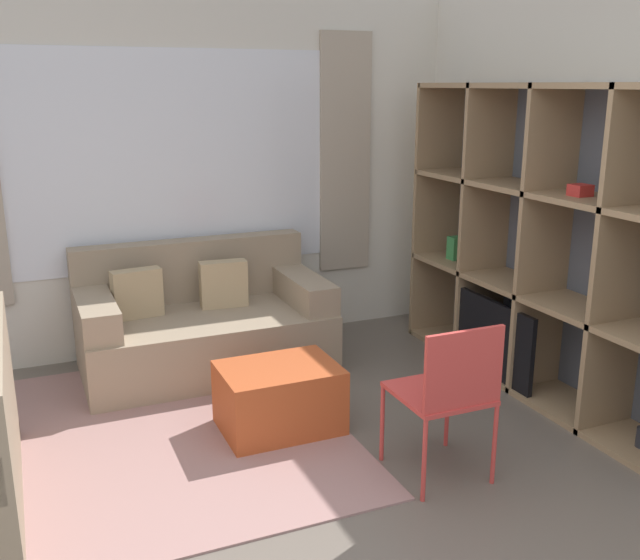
{
  "coord_description": "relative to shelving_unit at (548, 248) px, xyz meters",
  "views": [
    {
      "loc": [
        -1.09,
        -2.05,
        2.0
      ],
      "look_at": [
        0.56,
        1.79,
        0.85
      ],
      "focal_mm": 40.0,
      "sensor_mm": 36.0,
      "label": 1
    }
  ],
  "objects": [
    {
      "name": "wall_right",
      "position": [
        0.21,
        0.11,
        0.37
      ],
      "size": [
        0.07,
        4.45,
        2.7
      ],
      "primitive_type": "cube",
      "color": "silver",
      "rests_on": "ground_plane"
    },
    {
      "name": "ottoman",
      "position": [
        -1.83,
        0.1,
        -0.77
      ],
      "size": [
        0.69,
        0.51,
        0.4
      ],
      "color": "#B74C23",
      "rests_on": "ground_plane"
    },
    {
      "name": "area_rug",
      "position": [
        -2.67,
        0.3,
        -0.97
      ],
      "size": [
        2.39,
        2.36,
        0.01
      ],
      "primitive_type": "cube",
      "color": "gray",
      "rests_on": "ground_plane"
    },
    {
      "name": "couch_main",
      "position": [
        -2.0,
        1.26,
        -0.66
      ],
      "size": [
        1.72,
        0.96,
        0.88
      ],
      "color": "gray",
      "rests_on": "ground_plane"
    },
    {
      "name": "wall_back",
      "position": [
        -2.05,
        1.76,
        0.38
      ],
      "size": [
        5.66,
        0.11,
        2.7
      ],
      "color": "silver",
      "rests_on": "ground_plane"
    },
    {
      "name": "shelving_unit",
      "position": [
        0.0,
        0.0,
        0.0
      ],
      "size": [
        0.43,
        2.61,
        2.01
      ],
      "color": "#515660",
      "rests_on": "ground_plane"
    },
    {
      "name": "folding_chair",
      "position": [
        -1.23,
        -0.76,
        -0.46
      ],
      "size": [
        0.44,
        0.46,
        0.86
      ],
      "rotation": [
        0.0,
        0.0,
        3.14
      ],
      "color": "#CC3D38",
      "rests_on": "ground_plane"
    }
  ]
}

